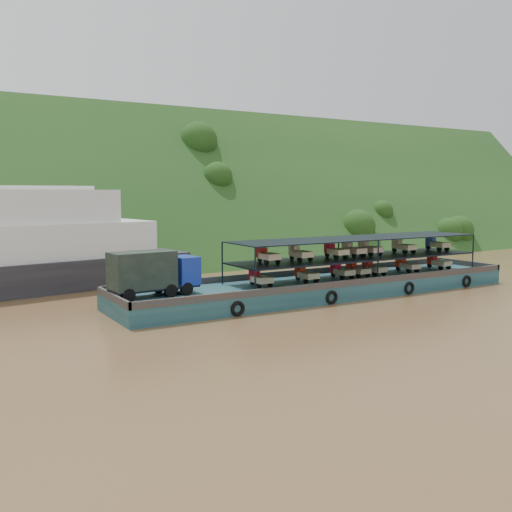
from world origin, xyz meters
TOP-DOWN VIEW (x-y plane):
  - ground at (0.00, 0.00)m, footprint 160.00×160.00m
  - hillside at (0.00, 36.00)m, footprint 140.00×39.60m
  - cargo_barge at (1.88, 0.28)m, footprint 35.00×7.18m

SIDE VIEW (x-z plane):
  - ground at x=0.00m, z-range 0.00..0.00m
  - hillside at x=0.00m, z-range -19.80..19.80m
  - cargo_barge at x=1.88m, z-range -1.17..3.37m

